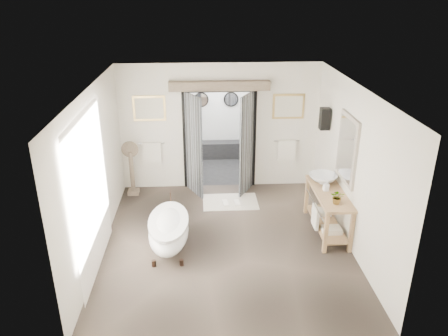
{
  "coord_description": "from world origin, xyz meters",
  "views": [
    {
      "loc": [
        -0.41,
        -6.97,
        4.46
      ],
      "look_at": [
        0.0,
        0.6,
        1.25
      ],
      "focal_mm": 35.0,
      "sensor_mm": 36.0,
      "label": 1
    }
  ],
  "objects_px": {
    "basin": "(323,179)",
    "rug": "(230,202)",
    "clawfoot_tub": "(169,229)",
    "vanity": "(327,208)"
  },
  "relations": [
    {
      "from": "basin",
      "to": "rug",
      "type": "bearing_deg",
      "value": 142.6
    },
    {
      "from": "clawfoot_tub",
      "to": "vanity",
      "type": "relative_size",
      "value": 1.0
    },
    {
      "from": "clawfoot_tub",
      "to": "rug",
      "type": "bearing_deg",
      "value": 54.67
    },
    {
      "from": "vanity",
      "to": "clawfoot_tub",
      "type": "bearing_deg",
      "value": -172.06
    },
    {
      "from": "clawfoot_tub",
      "to": "rug",
      "type": "distance_m",
      "value": 2.16
    },
    {
      "from": "vanity",
      "to": "basin",
      "type": "xyz_separation_m",
      "value": [
        -0.01,
        0.37,
        0.44
      ]
    },
    {
      "from": "clawfoot_tub",
      "to": "basin",
      "type": "distance_m",
      "value": 3.13
    },
    {
      "from": "vanity",
      "to": "basin",
      "type": "bearing_deg",
      "value": 92.16
    },
    {
      "from": "rug",
      "to": "clawfoot_tub",
      "type": "bearing_deg",
      "value": -125.33
    },
    {
      "from": "rug",
      "to": "basin",
      "type": "relative_size",
      "value": 2.16
    }
  ]
}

